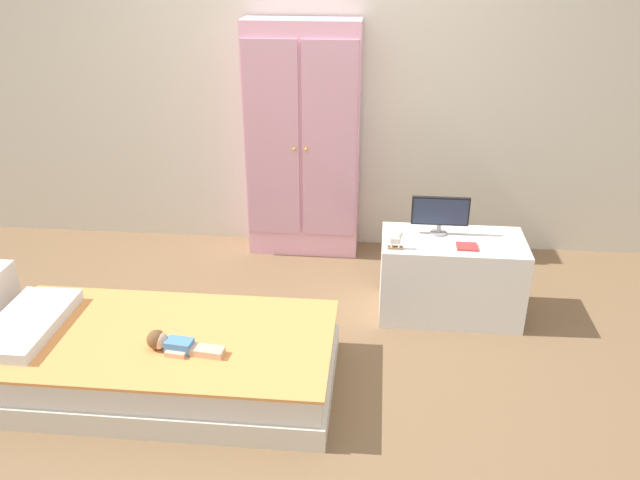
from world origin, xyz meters
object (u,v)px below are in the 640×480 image
(doll, at_px, (171,343))
(rocking_horse_toy, at_px, (397,241))
(tv_monitor, at_px, (440,213))
(wardrobe, at_px, (303,142))
(bed, at_px, (161,359))
(book_red, at_px, (467,247))
(tv_stand, at_px, (450,277))

(doll, height_order, rocking_horse_toy, rocking_horse_toy)
(tv_monitor, xyz_separation_m, rocking_horse_toy, (-0.25, -0.23, -0.09))
(doll, bearing_deg, wardrobe, 75.72)
(bed, relative_size, rocking_horse_toy, 16.62)
(tv_monitor, bearing_deg, wardrobe, 141.35)
(doll, xyz_separation_m, tv_monitor, (1.35, 1.02, 0.31))
(book_red, bearing_deg, tv_stand, 122.21)
(bed, distance_m, tv_stand, 1.75)
(wardrobe, height_order, tv_stand, wardrobe)
(wardrobe, distance_m, tv_monitor, 1.17)
(doll, height_order, tv_monitor, tv_monitor)
(bed, height_order, rocking_horse_toy, rocking_horse_toy)
(bed, relative_size, tv_stand, 2.12)
(tv_stand, bearing_deg, doll, -146.58)
(bed, height_order, doll, doll)
(tv_stand, bearing_deg, rocking_horse_toy, -156.27)
(bed, bearing_deg, tv_stand, 28.49)
(doll, xyz_separation_m, rocking_horse_toy, (1.09, 0.80, 0.22))
(bed, distance_m, wardrobe, 1.85)
(wardrobe, height_order, rocking_horse_toy, wardrobe)
(tv_stand, bearing_deg, book_red, -57.79)
(tv_stand, distance_m, book_red, 0.28)
(doll, xyz_separation_m, tv_stand, (1.43, 0.95, -0.07))
(doll, height_order, wardrobe, wardrobe)
(wardrobe, bearing_deg, tv_stand, -38.88)
(wardrobe, relative_size, tv_monitor, 4.83)
(tv_monitor, relative_size, book_red, 2.84)
(tv_stand, distance_m, tv_monitor, 0.40)
(doll, bearing_deg, rocking_horse_toy, 36.08)
(doll, bearing_deg, tv_monitor, 37.18)
(rocking_horse_toy, relative_size, book_red, 0.90)
(wardrobe, xyz_separation_m, tv_stand, (0.99, -0.80, -0.57))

